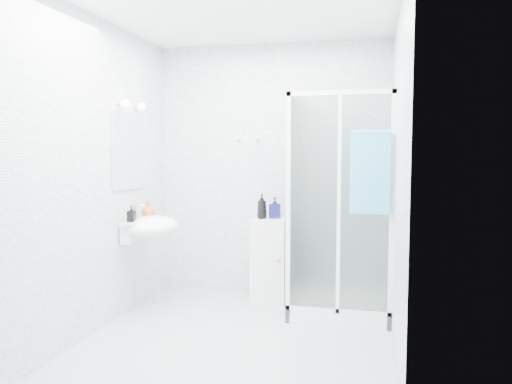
% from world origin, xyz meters
% --- Properties ---
extents(room, '(2.40, 2.60, 2.60)m').
position_xyz_m(room, '(0.00, 0.00, 1.30)').
color(room, white).
rests_on(room, ground).
extents(shower_enclosure, '(0.90, 0.95, 2.00)m').
position_xyz_m(shower_enclosure, '(0.67, 0.77, 0.45)').
color(shower_enclosure, white).
rests_on(shower_enclosure, ground).
extents(wall_basin, '(0.46, 0.56, 0.35)m').
position_xyz_m(wall_basin, '(-0.99, 0.45, 0.80)').
color(wall_basin, white).
rests_on(wall_basin, ground).
extents(mirror, '(0.02, 0.60, 0.70)m').
position_xyz_m(mirror, '(-1.19, 0.45, 1.50)').
color(mirror, white).
rests_on(mirror, room).
extents(vanity_lights, '(0.10, 0.40, 0.08)m').
position_xyz_m(vanity_lights, '(-1.14, 0.45, 1.92)').
color(vanity_lights, silver).
rests_on(vanity_lights, room).
extents(wall_hooks, '(0.23, 0.06, 0.03)m').
position_xyz_m(wall_hooks, '(-0.25, 1.26, 1.62)').
color(wall_hooks, silver).
rests_on(wall_hooks, room).
extents(storage_cabinet, '(0.35, 0.37, 0.83)m').
position_xyz_m(storage_cabinet, '(0.04, 1.04, 0.42)').
color(storage_cabinet, white).
rests_on(storage_cabinet, ground).
extents(hand_towel, '(0.32, 0.05, 0.68)m').
position_xyz_m(hand_towel, '(1.00, 0.36, 1.34)').
color(hand_towel, '#349EC6').
rests_on(hand_towel, shower_enclosure).
extents(shampoo_bottle_a, '(0.11, 0.11, 0.25)m').
position_xyz_m(shampoo_bottle_a, '(-0.04, 1.00, 0.96)').
color(shampoo_bottle_a, black).
rests_on(shampoo_bottle_a, storage_cabinet).
extents(shampoo_bottle_b, '(0.11, 0.11, 0.21)m').
position_xyz_m(shampoo_bottle_b, '(0.07, 1.07, 0.94)').
color(shampoo_bottle_b, '#0B0F47').
rests_on(shampoo_bottle_b, storage_cabinet).
extents(soap_dispenser_orange, '(0.16, 0.16, 0.16)m').
position_xyz_m(soap_dispenser_orange, '(-1.07, 0.59, 0.94)').
color(soap_dispenser_orange, '#C45417').
rests_on(soap_dispenser_orange, wall_basin).
extents(soap_dispenser_black, '(0.07, 0.07, 0.15)m').
position_xyz_m(soap_dispenser_black, '(-1.09, 0.30, 0.94)').
color(soap_dispenser_black, black).
rests_on(soap_dispenser_black, wall_basin).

